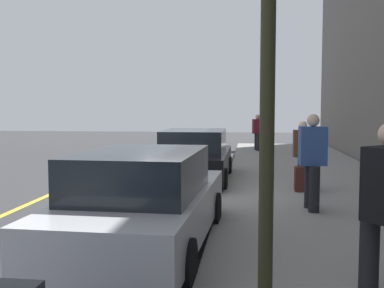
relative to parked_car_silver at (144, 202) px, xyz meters
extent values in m
plane|color=#333335|center=(5.17, 0.10, -0.76)|extent=(56.00, 56.00, 0.00)
cube|color=gray|center=(5.17, -3.20, -0.68)|extent=(28.00, 4.60, 0.15)
cube|color=gold|center=(5.17, 3.30, -0.76)|extent=(28.00, 0.14, 0.01)
cube|color=white|center=(9.79, -0.60, -0.65)|extent=(6.18, 0.56, 0.22)
cylinder|color=black|center=(1.56, 0.78, -0.44)|extent=(0.65, 0.24, 0.64)
cylinder|color=black|center=(1.49, -0.90, -0.44)|extent=(0.65, 0.24, 0.64)
cylinder|color=black|center=(-1.35, 0.89, -0.44)|extent=(0.65, 0.24, 0.64)
cylinder|color=black|center=(-1.42, -0.79, -0.44)|extent=(0.65, 0.24, 0.64)
cube|color=#B7BABF|center=(0.07, 0.00, -0.17)|extent=(4.76, 1.98, 0.64)
cube|color=black|center=(-0.17, 0.01, 0.45)|extent=(2.50, 1.69, 0.60)
cylinder|color=black|center=(7.58, 0.81, -0.44)|extent=(0.64, 0.22, 0.64)
cylinder|color=black|center=(7.58, -0.87, -0.44)|extent=(0.64, 0.22, 0.64)
cylinder|color=black|center=(4.87, 0.81, -0.44)|extent=(0.64, 0.22, 0.64)
cylinder|color=black|center=(4.86, -0.87, -0.44)|extent=(0.64, 0.22, 0.64)
cube|color=black|center=(6.22, -0.03, -0.17)|extent=(4.38, 1.80, 0.64)
cube|color=black|center=(6.00, -0.03, 0.45)|extent=(2.28, 1.60, 0.60)
cylinder|color=black|center=(2.75, -2.70, -0.17)|extent=(0.20, 0.20, 0.87)
cylinder|color=black|center=(2.35, -2.73, -0.17)|extent=(0.20, 0.20, 0.87)
cube|color=#335193|center=(2.55, -2.71, 0.63)|extent=(0.36, 0.52, 0.74)
sphere|color=beige|center=(2.55, -2.71, 1.12)|extent=(0.24, 0.24, 0.24)
cylinder|color=black|center=(5.22, -2.79, -0.22)|extent=(0.18, 0.18, 0.77)
cylinder|color=black|center=(4.86, -2.80, -0.22)|extent=(0.18, 0.18, 0.77)
cube|color=brown|center=(5.04, -2.79, 0.49)|extent=(0.28, 0.45, 0.65)
sphere|color=beige|center=(5.04, -2.79, 0.92)|extent=(0.21, 0.21, 0.21)
cylinder|color=black|center=(15.26, -1.84, -0.22)|extent=(0.18, 0.18, 0.77)
cylinder|color=black|center=(14.91, -1.92, -0.22)|extent=(0.18, 0.18, 0.77)
cube|color=maroon|center=(15.08, -1.88, 0.49)|extent=(0.37, 0.49, 0.65)
sphere|color=#D8AD8C|center=(15.08, -1.88, 0.92)|extent=(0.21, 0.21, 0.21)
cylinder|color=black|center=(-1.70, -2.75, -0.18)|extent=(0.20, 0.20, 0.86)
cylinder|color=#2D2D19|center=(-2.87, -1.65, 1.32)|extent=(0.12, 0.12, 3.85)
cube|color=#471E19|center=(4.62, -2.69, -0.32)|extent=(0.34, 0.22, 0.58)
cylinder|color=#4C4C4C|center=(4.62, -2.69, 0.15)|extent=(0.03, 0.03, 0.36)
camera|label=1|loc=(-6.68, -1.51, 1.38)|focal=44.41mm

